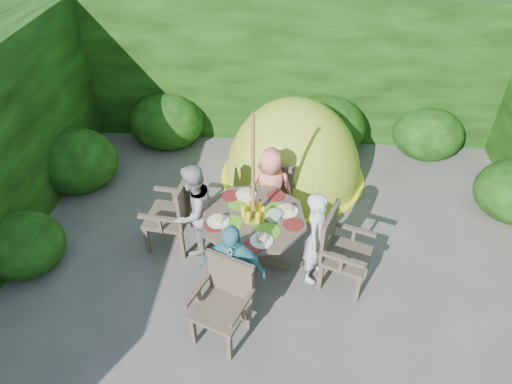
# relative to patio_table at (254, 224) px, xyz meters

# --- Properties ---
(ground) EXTENTS (60.00, 60.00, 0.00)m
(ground) POSITION_rel_patio_table_xyz_m (0.39, -0.46, -0.66)
(ground) COLOR #4C4944
(ground) RESTS_ON ground
(hedge_enclosure) EXTENTS (9.00, 9.00, 2.50)m
(hedge_enclosure) POSITION_rel_patio_table_xyz_m (0.39, 0.87, 0.59)
(hedge_enclosure) COLOR black
(hedge_enclosure) RESTS_ON ground
(patio_table) EXTENTS (1.60, 1.60, 0.93)m
(patio_table) POSITION_rel_patio_table_xyz_m (0.00, 0.00, 0.00)
(patio_table) COLOR #3D3227
(patio_table) RESTS_ON ground
(parasol_pole) EXTENTS (0.05, 0.05, 2.20)m
(parasol_pole) POSITION_rel_patio_table_xyz_m (-0.00, -0.00, 0.44)
(parasol_pole) COLOR brown
(parasol_pole) RESTS_ON ground
(garden_chair_right) EXTENTS (0.70, 0.74, 1.00)m
(garden_chair_right) POSITION_rel_patio_table_xyz_m (1.06, -0.22, -0.12)
(garden_chair_right) COLOR #3D3227
(garden_chair_right) RESTS_ON ground
(garden_chair_left) EXTENTS (0.62, 0.68, 1.04)m
(garden_chair_left) POSITION_rel_patio_table_xyz_m (-1.06, 0.25, -0.10)
(garden_chair_left) COLOR #3D3227
(garden_chair_left) RESTS_ON ground
(garden_chair_back) EXTENTS (0.55, 0.50, 0.87)m
(garden_chair_back) POSITION_rel_patio_table_xyz_m (0.24, 1.08, -0.19)
(garden_chair_back) COLOR #3D3227
(garden_chair_back) RESTS_ON ground
(garden_chair_front) EXTENTS (0.73, 0.69, 0.97)m
(garden_chair_front) POSITION_rel_patio_table_xyz_m (-0.23, -1.07, -0.14)
(garden_chair_front) COLOR #3D3227
(garden_chair_front) RESTS_ON ground
(child_right) EXTENTS (0.45, 0.55, 1.30)m
(child_right) POSITION_rel_patio_table_xyz_m (0.78, -0.17, -0.01)
(child_right) COLOR silver
(child_right) RESTS_ON ground
(child_left) EXTENTS (0.74, 0.81, 1.34)m
(child_left) POSITION_rel_patio_table_xyz_m (-0.79, 0.17, 0.01)
(child_left) COLOR #9E9E99
(child_left) RESTS_ON ground
(child_back) EXTENTS (0.61, 0.40, 1.24)m
(child_back) POSITION_rel_patio_table_xyz_m (0.17, 0.78, -0.04)
(child_back) COLOR #FF7E69
(child_back) RESTS_ON ground
(child_front) EXTENTS (0.80, 0.39, 1.32)m
(child_front) POSITION_rel_patio_table_xyz_m (-0.18, -0.78, 0.00)
(child_front) COLOR teal
(child_front) RESTS_ON ground
(dome_tent) EXTENTS (2.75, 2.75, 2.67)m
(dome_tent) POSITION_rel_patio_table_xyz_m (0.47, 1.92, -0.66)
(dome_tent) COLOR #A2BA23
(dome_tent) RESTS_ON ground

